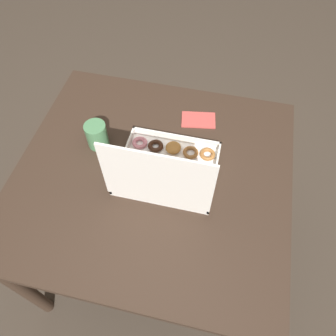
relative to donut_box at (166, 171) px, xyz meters
name	(u,v)px	position (x,y,z in m)	size (l,w,h in m)	color
ground_plane	(158,246)	(0.06, -0.02, -0.83)	(8.00, 8.00, 0.00)	#42382D
dining_table	(153,187)	(0.06, -0.02, -0.16)	(1.04, 0.98, 0.77)	#38281E
donut_box	(166,171)	(0.00, 0.00, 0.00)	(0.36, 0.31, 0.31)	white
coffee_mug	(97,135)	(0.30, -0.11, 0.00)	(0.08, 0.08, 0.11)	#4C8456
paper_napkin	(198,120)	(-0.07, -0.32, -0.05)	(0.16, 0.11, 0.01)	#CC4C47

